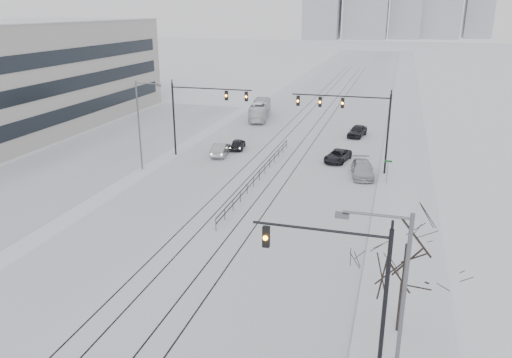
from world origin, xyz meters
name	(u,v)px	position (x,y,z in m)	size (l,w,h in m)	color
road	(313,118)	(0.00, 60.00, 0.01)	(22.00, 260.00, 0.02)	silver
sidewalk_east	(406,123)	(13.50, 60.00, 0.08)	(5.00, 260.00, 0.16)	silver
curb	(388,122)	(11.05, 60.00, 0.06)	(0.10, 260.00, 0.12)	gray
parking_strip	(105,151)	(-20.00, 35.00, 0.01)	(14.00, 60.00, 0.03)	silver
tram_rails	(283,153)	(0.00, 40.00, 0.02)	(5.30, 180.00, 0.01)	black
traffic_mast_near	(349,276)	(10.79, 6.00, 4.56)	(6.10, 0.37, 7.00)	black
traffic_mast_ne	(354,116)	(8.15, 34.99, 5.76)	(9.60, 0.37, 8.00)	black
traffic_mast_nw	(198,107)	(-8.52, 36.00, 5.57)	(9.10, 0.37, 8.00)	black
street_light_east	(394,307)	(12.70, 3.00, 5.21)	(2.73, 0.25, 9.00)	#595B60
street_light_west	(141,120)	(-12.20, 30.00, 5.21)	(2.73, 0.25, 9.00)	#595B60
bare_tree	(406,254)	(13.20, 9.00, 4.49)	(4.40, 4.40, 6.10)	black
median_fence	(259,175)	(0.00, 30.00, 0.53)	(0.06, 24.00, 1.00)	black
street_sign	(388,168)	(11.80, 32.00, 1.61)	(0.70, 0.06, 2.40)	#595B60
sedan_sb_inner	(238,144)	(-5.42, 40.05, 0.62)	(1.46, 3.62, 1.23)	black
sedan_sb_outer	(221,149)	(-6.47, 37.00, 0.71)	(1.50, 4.29, 1.41)	#979A9E
sedan_nb_front	(338,156)	(6.45, 38.30, 0.62)	(2.04, 4.43, 1.23)	black
sedan_nb_right	(362,169)	(9.42, 33.90, 0.73)	(2.05, 5.05, 1.47)	#B0B4B8
sedan_nb_far	(357,131)	(7.49, 49.97, 0.74)	(1.74, 4.33, 1.47)	black
box_truck	(260,110)	(-7.42, 56.99, 1.34)	(2.25, 9.62, 2.68)	silver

